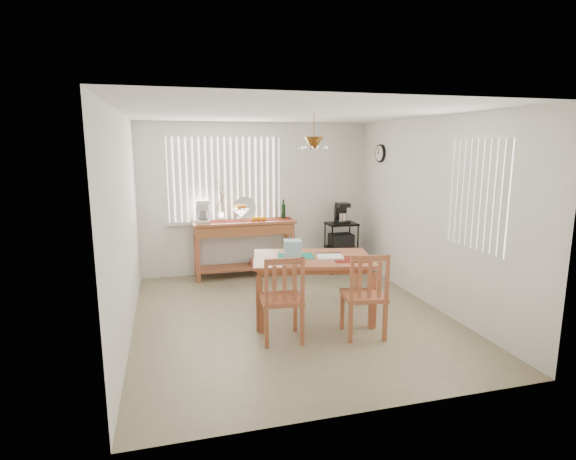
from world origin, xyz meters
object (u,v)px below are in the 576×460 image
object	(u,v)px
cart_items	(342,214)
dining_table	(313,264)
sideboard	(245,235)
chair_left	(282,299)
wire_cart	(341,242)
chair_right	(365,296)

from	to	relation	value
cart_items	dining_table	world-z (taller)	cart_items
sideboard	dining_table	world-z (taller)	sideboard
sideboard	chair_left	distance (m)	2.69
wire_cart	dining_table	size ratio (longest dim) A/B	0.52
sideboard	wire_cart	size ratio (longest dim) A/B	1.96
cart_items	dining_table	xyz separation A→B (m)	(-1.16, -1.93, -0.33)
dining_table	chair_left	xyz separation A→B (m)	(-0.56, -0.61, -0.21)
cart_items	chair_left	size ratio (longest dim) A/B	0.35
wire_cart	cart_items	xyz separation A→B (m)	(0.00, 0.01, 0.51)
chair_left	dining_table	bearing A→B (deg)	47.23
wire_cart	chair_right	world-z (taller)	chair_right
wire_cart	dining_table	xyz separation A→B (m)	(-1.16, -1.92, 0.19)
cart_items	chair_left	distance (m)	3.11
chair_right	wire_cart	bearing A→B (deg)	73.90
sideboard	wire_cart	distance (m)	1.71
dining_table	sideboard	bearing A→B (deg)	104.15
wire_cart	chair_right	distance (m)	2.77
chair_left	cart_items	bearing A→B (deg)	55.75
sideboard	chair_right	distance (m)	2.98
wire_cart	sideboard	bearing A→B (deg)	174.59
wire_cart	chair_left	world-z (taller)	chair_left
sideboard	chair_right	bearing A→B (deg)	-71.99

